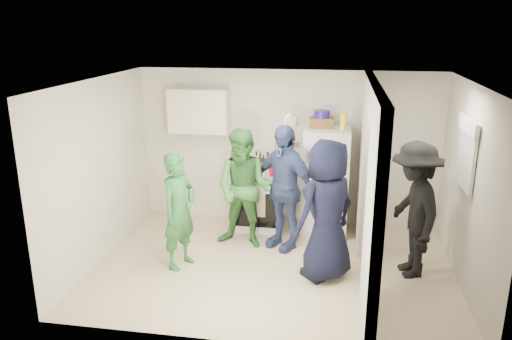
{
  "coord_description": "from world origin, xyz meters",
  "views": [
    {
      "loc": [
        0.78,
        -6.07,
        3.21
      ],
      "look_at": [
        -0.3,
        0.4,
        1.25
      ],
      "focal_mm": 35.0,
      "sensor_mm": 36.0,
      "label": 1
    }
  ],
  "objects_px": {
    "fridge": "(326,181)",
    "person_nook": "(414,210)",
    "wicker_basket": "(321,123)",
    "blue_bowl": "(322,114)",
    "stove": "(260,199)",
    "person_green_center": "(244,189)",
    "yellow_cup_stack_top": "(343,122)",
    "person_navy": "(327,211)",
    "person_denim": "(283,187)",
    "person_green_left": "(179,211)"
  },
  "relations": [
    {
      "from": "person_green_center",
      "to": "person_navy",
      "type": "relative_size",
      "value": 0.96
    },
    {
      "from": "stove",
      "to": "person_green_center",
      "type": "relative_size",
      "value": 0.53
    },
    {
      "from": "fridge",
      "to": "person_denim",
      "type": "bearing_deg",
      "value": -132.11
    },
    {
      "from": "blue_bowl",
      "to": "person_green_center",
      "type": "xyz_separation_m",
      "value": [
        -1.05,
        -0.75,
        -1.0
      ]
    },
    {
      "from": "stove",
      "to": "fridge",
      "type": "xyz_separation_m",
      "value": [
        1.03,
        -0.03,
        0.37
      ]
    },
    {
      "from": "wicker_basket",
      "to": "person_green_left",
      "type": "xyz_separation_m",
      "value": [
        -1.78,
        -1.53,
        -0.95
      ]
    },
    {
      "from": "yellow_cup_stack_top",
      "to": "person_green_center",
      "type": "height_order",
      "value": "yellow_cup_stack_top"
    },
    {
      "from": "person_green_center",
      "to": "blue_bowl",
      "type": "bearing_deg",
      "value": 44.85
    },
    {
      "from": "stove",
      "to": "person_green_left",
      "type": "height_order",
      "value": "person_green_left"
    },
    {
      "from": "fridge",
      "to": "wicker_basket",
      "type": "xyz_separation_m",
      "value": [
        -0.1,
        0.05,
        0.91
      ]
    },
    {
      "from": "person_navy",
      "to": "yellow_cup_stack_top",
      "type": "bearing_deg",
      "value": -141.29
    },
    {
      "from": "blue_bowl",
      "to": "person_nook",
      "type": "bearing_deg",
      "value": -44.9
    },
    {
      "from": "person_navy",
      "to": "person_nook",
      "type": "bearing_deg",
      "value": 149.35
    },
    {
      "from": "stove",
      "to": "yellow_cup_stack_top",
      "type": "bearing_deg",
      "value": -5.92
    },
    {
      "from": "person_green_left",
      "to": "person_navy",
      "type": "bearing_deg",
      "value": -67.74
    },
    {
      "from": "yellow_cup_stack_top",
      "to": "person_nook",
      "type": "height_order",
      "value": "yellow_cup_stack_top"
    },
    {
      "from": "blue_bowl",
      "to": "person_green_center",
      "type": "height_order",
      "value": "blue_bowl"
    },
    {
      "from": "yellow_cup_stack_top",
      "to": "person_green_left",
      "type": "relative_size",
      "value": 0.16
    },
    {
      "from": "yellow_cup_stack_top",
      "to": "person_navy",
      "type": "xyz_separation_m",
      "value": [
        -0.16,
        -1.37,
        -0.88
      ]
    },
    {
      "from": "fridge",
      "to": "yellow_cup_stack_top",
      "type": "bearing_deg",
      "value": -24.44
    },
    {
      "from": "stove",
      "to": "person_denim",
      "type": "distance_m",
      "value": 0.93
    },
    {
      "from": "wicker_basket",
      "to": "blue_bowl",
      "type": "bearing_deg",
      "value": 0.0
    },
    {
      "from": "wicker_basket",
      "to": "fridge",
      "type": "bearing_deg",
      "value": -26.57
    },
    {
      "from": "stove",
      "to": "person_navy",
      "type": "height_order",
      "value": "person_navy"
    },
    {
      "from": "wicker_basket",
      "to": "person_green_center",
      "type": "distance_m",
      "value": 1.55
    },
    {
      "from": "fridge",
      "to": "person_green_left",
      "type": "relative_size",
      "value": 1.05
    },
    {
      "from": "fridge",
      "to": "person_nook",
      "type": "distance_m",
      "value": 1.67
    },
    {
      "from": "fridge",
      "to": "blue_bowl",
      "type": "height_order",
      "value": "blue_bowl"
    },
    {
      "from": "blue_bowl",
      "to": "person_denim",
      "type": "relative_size",
      "value": 0.13
    },
    {
      "from": "fridge",
      "to": "person_green_center",
      "type": "xyz_separation_m",
      "value": [
        -1.15,
        -0.7,
        0.04
      ]
    },
    {
      "from": "wicker_basket",
      "to": "person_nook",
      "type": "xyz_separation_m",
      "value": [
        1.25,
        -1.25,
        -0.85
      ]
    },
    {
      "from": "stove",
      "to": "person_denim",
      "type": "height_order",
      "value": "person_denim"
    },
    {
      "from": "person_denim",
      "to": "person_green_center",
      "type": "bearing_deg",
      "value": -141.39
    },
    {
      "from": "blue_bowl",
      "to": "person_navy",
      "type": "distance_m",
      "value": 1.8
    },
    {
      "from": "stove",
      "to": "blue_bowl",
      "type": "bearing_deg",
      "value": 1.23
    },
    {
      "from": "person_navy",
      "to": "person_nook",
      "type": "distance_m",
      "value": 1.13
    },
    {
      "from": "fridge",
      "to": "wicker_basket",
      "type": "height_order",
      "value": "wicker_basket"
    },
    {
      "from": "blue_bowl",
      "to": "person_green_left",
      "type": "height_order",
      "value": "blue_bowl"
    },
    {
      "from": "person_green_left",
      "to": "person_green_center",
      "type": "bearing_deg",
      "value": -21.18
    },
    {
      "from": "person_green_center",
      "to": "person_denim",
      "type": "relative_size",
      "value": 0.96
    },
    {
      "from": "fridge",
      "to": "person_navy",
      "type": "xyz_separation_m",
      "value": [
        0.06,
        -1.47,
        0.08
      ]
    },
    {
      "from": "blue_bowl",
      "to": "person_nook",
      "type": "relative_size",
      "value": 0.13
    },
    {
      "from": "blue_bowl",
      "to": "yellow_cup_stack_top",
      "type": "distance_m",
      "value": 0.36
    },
    {
      "from": "stove",
      "to": "wicker_basket",
      "type": "xyz_separation_m",
      "value": [
        0.93,
        0.02,
        1.28
      ]
    },
    {
      "from": "stove",
      "to": "blue_bowl",
      "type": "xyz_separation_m",
      "value": [
        0.93,
        0.02,
        1.41
      ]
    },
    {
      "from": "blue_bowl",
      "to": "person_denim",
      "type": "height_order",
      "value": "blue_bowl"
    },
    {
      "from": "person_green_left",
      "to": "person_denim",
      "type": "bearing_deg",
      "value": -35.38
    },
    {
      "from": "person_nook",
      "to": "wicker_basket",
      "type": "bearing_deg",
      "value": -145.62
    },
    {
      "from": "blue_bowl",
      "to": "person_nook",
      "type": "height_order",
      "value": "blue_bowl"
    },
    {
      "from": "person_green_center",
      "to": "yellow_cup_stack_top",
      "type": "bearing_deg",
      "value": 32.98
    }
  ]
}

